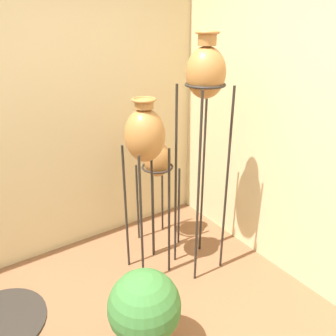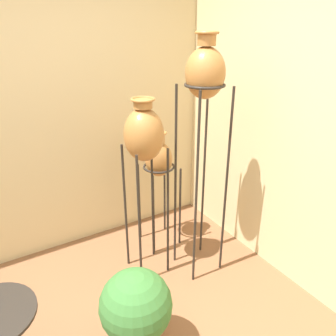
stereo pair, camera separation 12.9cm
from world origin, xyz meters
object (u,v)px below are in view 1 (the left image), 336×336
(vase_stand_tall, at_px, (205,81))
(vase_stand_short, at_px, (157,161))
(vase_stand_medium, at_px, (145,138))
(potted_plant, at_px, (145,313))

(vase_stand_tall, bearing_deg, vase_stand_short, 102.52)
(vase_stand_tall, xyz_separation_m, vase_stand_short, (-0.11, 0.49, -0.76))
(vase_stand_medium, bearing_deg, potted_plant, -122.25)
(vase_stand_medium, height_order, vase_stand_short, vase_stand_medium)
(vase_stand_tall, bearing_deg, vase_stand_medium, 154.11)
(vase_stand_tall, height_order, vase_stand_medium, vase_stand_tall)
(vase_stand_tall, xyz_separation_m, potted_plant, (-0.86, -0.53, -1.24))
(vase_stand_short, bearing_deg, potted_plant, -126.30)
(vase_stand_medium, distance_m, vase_stand_short, 0.55)
(vase_stand_short, xyz_separation_m, potted_plant, (-0.75, -1.02, -0.48))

